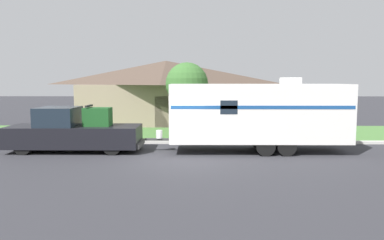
# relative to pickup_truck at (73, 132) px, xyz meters

# --- Properties ---
(ground_plane) EXTENTS (120.00, 120.00, 0.00)m
(ground_plane) POSITION_rel_pickup_truck_xyz_m (4.58, -1.66, -0.86)
(ground_plane) COLOR #2D2D33
(curb_strip) EXTENTS (80.00, 0.30, 0.14)m
(curb_strip) POSITION_rel_pickup_truck_xyz_m (4.58, 2.09, -0.79)
(curb_strip) COLOR beige
(curb_strip) RESTS_ON ground_plane
(lawn_strip) EXTENTS (80.00, 7.00, 0.03)m
(lawn_strip) POSITION_rel_pickup_truck_xyz_m (4.58, 5.74, -0.85)
(lawn_strip) COLOR #477538
(lawn_strip) RESTS_ON ground_plane
(house_across_street) EXTENTS (12.61, 7.15, 4.58)m
(house_across_street) POSITION_rel_pickup_truck_xyz_m (3.22, 11.52, 1.51)
(house_across_street) COLOR gray
(house_across_street) RESTS_ON ground_plane
(pickup_truck) EXTENTS (5.86, 1.97, 2.06)m
(pickup_truck) POSITION_rel_pickup_truck_xyz_m (0.00, 0.00, 0.00)
(pickup_truck) COLOR black
(pickup_truck) RESTS_ON ground_plane
(travel_trailer) EXTENTS (8.80, 2.27, 3.25)m
(travel_trailer) POSITION_rel_pickup_truck_xyz_m (8.16, -0.00, 0.86)
(travel_trailer) COLOR black
(travel_trailer) RESTS_ON ground_plane
(mailbox) EXTENTS (0.48, 0.20, 1.28)m
(mailbox) POSITION_rel_pickup_truck_xyz_m (5.39, 2.78, 0.12)
(mailbox) COLOR brown
(mailbox) RESTS_ON ground_plane
(tree_in_yard) EXTENTS (2.42, 2.42, 4.15)m
(tree_in_yard) POSITION_rel_pickup_truck_xyz_m (4.91, 4.99, 2.07)
(tree_in_yard) COLOR brown
(tree_in_yard) RESTS_ON ground_plane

